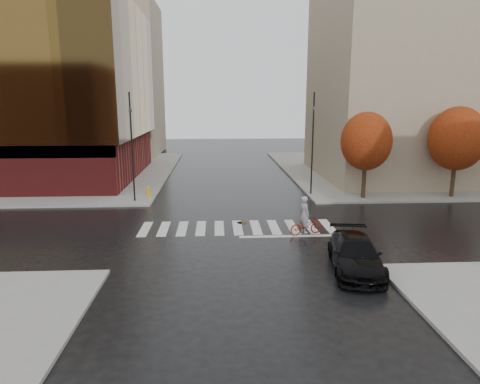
{
  "coord_description": "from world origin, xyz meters",
  "views": [
    {
      "loc": [
        -1.22,
        -24.06,
        7.53
      ],
      "look_at": [
        0.19,
        1.38,
        2.0
      ],
      "focal_mm": 32.0,
      "sensor_mm": 36.0,
      "label": 1
    }
  ],
  "objects_px": {
    "traffic_light_nw": "(132,139)",
    "fire_hydrant": "(149,191)",
    "sedan": "(355,254)",
    "traffic_light_ne": "(313,136)",
    "cyclist": "(305,221)"
  },
  "relations": [
    {
      "from": "traffic_light_nw",
      "to": "fire_hydrant",
      "type": "xyz_separation_m",
      "value": [
        0.83,
        1.28,
        -4.13
      ]
    },
    {
      "from": "sedan",
      "to": "traffic_light_ne",
      "type": "relative_size",
      "value": 0.65
    },
    {
      "from": "traffic_light_nw",
      "to": "sedan",
      "type": "bearing_deg",
      "value": 51.25
    },
    {
      "from": "sedan",
      "to": "fire_hydrant",
      "type": "bearing_deg",
      "value": 136.15
    },
    {
      "from": "traffic_light_nw",
      "to": "traffic_light_ne",
      "type": "distance_m",
      "value": 13.74
    },
    {
      "from": "cyclist",
      "to": "traffic_light_nw",
      "type": "xyz_separation_m",
      "value": [
        -11.11,
        8.29,
        3.97
      ]
    },
    {
      "from": "sedan",
      "to": "traffic_light_ne",
      "type": "height_order",
      "value": "traffic_light_ne"
    },
    {
      "from": "sedan",
      "to": "cyclist",
      "type": "height_order",
      "value": "cyclist"
    },
    {
      "from": "traffic_light_ne",
      "to": "cyclist",
      "type": "bearing_deg",
      "value": 97.15
    },
    {
      "from": "sedan",
      "to": "cyclist",
      "type": "xyz_separation_m",
      "value": [
        -1.16,
        5.3,
        0.02
      ]
    },
    {
      "from": "traffic_light_ne",
      "to": "traffic_light_nw",
      "type": "bearing_deg",
      "value": 28.47
    },
    {
      "from": "sedan",
      "to": "traffic_light_nw",
      "type": "distance_m",
      "value": 18.74
    },
    {
      "from": "cyclist",
      "to": "fire_hydrant",
      "type": "distance_m",
      "value": 14.04
    },
    {
      "from": "fire_hydrant",
      "to": "traffic_light_ne",
      "type": "bearing_deg",
      "value": 1.92
    },
    {
      "from": "traffic_light_nw",
      "to": "traffic_light_ne",
      "type": "xyz_separation_m",
      "value": [
        13.63,
        1.71,
        0.02
      ]
    }
  ]
}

